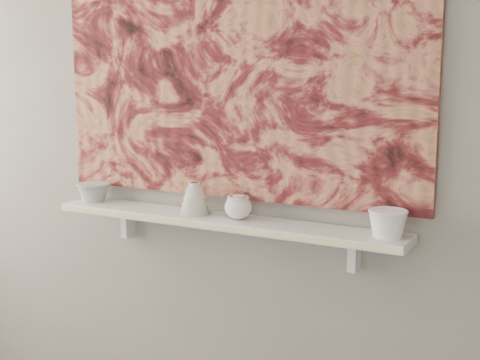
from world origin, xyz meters
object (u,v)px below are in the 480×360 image
Objects in this scene: bowl_grey at (93,192)px; bell_vessel at (195,198)px; painting at (232,50)px; cup_cream at (238,207)px; shelf at (222,221)px; bowl_white at (388,223)px.

bell_vessel is (0.49, 0.00, 0.02)m from bowl_grey.
bowl_grey is (-0.61, -0.08, -0.57)m from painting.
cup_cream is 0.19m from bell_vessel.
shelf is 14.19× the size of cup_cream.
shelf is at bearing 180.00° from bowl_white.
bell_vessel is at bearing 0.00° from bowl_grey.
painting is at bearing 172.62° from bowl_white.
painting is at bearing 34.05° from bell_vessel.
bell_vessel is at bearing 180.00° from cup_cream.
shelf is at bearing 180.00° from cup_cream.
cup_cream is at bearing 0.00° from shelf.
painting is 0.57m from cup_cream.
cup_cream is 0.55m from bowl_white.
cup_cream is at bearing 0.00° from bell_vessel.
bowl_white is at bearing 0.00° from shelf.
bowl_grey is 1.14× the size of bell_vessel.
bell_vessel is (-0.12, 0.00, 0.08)m from shelf.
bowl_grey reaches higher than shelf.
bell_vessel is at bearing -145.95° from painting.
cup_cream is at bearing -50.05° from painting.
cup_cream is at bearing 0.00° from bowl_grey.
cup_cream reaches higher than shelf.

